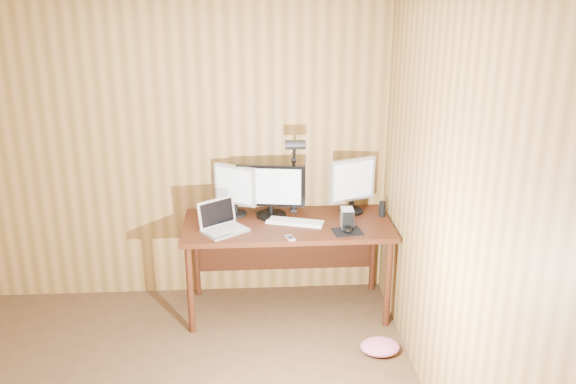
{
  "coord_description": "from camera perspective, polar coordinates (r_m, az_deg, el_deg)",
  "views": [
    {
      "loc": [
        0.66,
        -2.7,
        2.53
      ],
      "look_at": [
        0.93,
        1.58,
        1.02
      ],
      "focal_mm": 38.0,
      "sensor_mm": 36.0,
      "label": 1
    }
  ],
  "objects": [
    {
      "name": "fabric_pile",
      "position": [
        4.53,
        8.6,
        -14.14
      ],
      "size": [
        0.33,
        0.3,
        0.09
      ],
      "primitive_type": null,
      "rotation": [
        0.0,
        0.0,
        0.27
      ],
      "color": "#C76080",
      "rests_on": "floor"
    },
    {
      "name": "desk_lamp",
      "position": [
        4.71,
        0.62,
        2.57
      ],
      "size": [
        0.15,
        0.22,
        0.67
      ],
      "rotation": [
        0.0,
        0.0,
        -0.05
      ],
      "color": "black",
      "rests_on": "desk"
    },
    {
      "name": "monitor_center",
      "position": [
        4.74,
        -1.62,
        0.17
      ],
      "size": [
        0.54,
        0.23,
        0.42
      ],
      "rotation": [
        0.0,
        0.0,
        -0.14
      ],
      "color": "black",
      "rests_on": "desk"
    },
    {
      "name": "monitor_right",
      "position": [
        4.84,
        6.04,
        0.77
      ],
      "size": [
        0.38,
        0.19,
        0.45
      ],
      "rotation": [
        0.0,
        0.0,
        0.39
      ],
      "color": "black",
      "rests_on": "desk"
    },
    {
      "name": "mouse",
      "position": [
        4.54,
        5.59,
        -3.46
      ],
      "size": [
        0.08,
        0.12,
        0.04
      ],
      "primitive_type": "ellipsoid",
      "rotation": [
        0.0,
        0.0,
        -0.04
      ],
      "color": "black",
      "rests_on": "mousepad"
    },
    {
      "name": "phone",
      "position": [
        4.41,
        0.2,
        -4.32
      ],
      "size": [
        0.08,
        0.11,
        0.01
      ],
      "rotation": [
        0.0,
        0.0,
        0.31
      ],
      "color": "silver",
      "rests_on": "desk"
    },
    {
      "name": "keyboard",
      "position": [
        4.68,
        0.67,
        -2.81
      ],
      "size": [
        0.45,
        0.25,
        0.02
      ],
      "rotation": [
        0.0,
        0.0,
        -0.3
      ],
      "color": "white",
      "rests_on": "desk"
    },
    {
      "name": "laptop",
      "position": [
        4.56,
        -6.24,
        -2.91
      ],
      "size": [
        0.39,
        0.38,
        0.22
      ],
      "rotation": [
        0.0,
        0.0,
        0.61
      ],
      "color": "silver",
      "rests_on": "desk"
    },
    {
      "name": "monitor_left",
      "position": [
        4.78,
        -4.98,
        0.3
      ],
      "size": [
        0.33,
        0.21,
        0.41
      ],
      "rotation": [
        0.0,
        0.0,
        -0.53
      ],
      "color": "black",
      "rests_on": "desk"
    },
    {
      "name": "hard_drive",
      "position": [
        4.61,
        5.55,
        -2.44
      ],
      "size": [
        0.1,
        0.14,
        0.14
      ],
      "rotation": [
        0.0,
        0.0,
        -0.04
      ],
      "color": "silver",
      "rests_on": "desk"
    },
    {
      "name": "mousepad",
      "position": [
        4.55,
        5.58,
        -3.71
      ],
      "size": [
        0.24,
        0.2,
        0.0
      ],
      "primitive_type": "cube",
      "rotation": [
        0.0,
        0.0,
        0.15
      ],
      "color": "black",
      "rests_on": "desk"
    },
    {
      "name": "speaker",
      "position": [
        4.86,
        8.81,
        -1.56
      ],
      "size": [
        0.05,
        0.05,
        0.12
      ],
      "primitive_type": "cylinder",
      "color": "black",
      "rests_on": "desk"
    },
    {
      "name": "room_shell",
      "position": [
        3.06,
        -15.82,
        -6.15
      ],
      "size": [
        4.0,
        4.0,
        4.0
      ],
      "color": "#4C331D",
      "rests_on": "ground"
    },
    {
      "name": "desk",
      "position": [
        4.8,
        -0.09,
        -3.93
      ],
      "size": [
        1.6,
        0.7,
        0.75
      ],
      "color": "#3A190C",
      "rests_on": "floor"
    }
  ]
}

